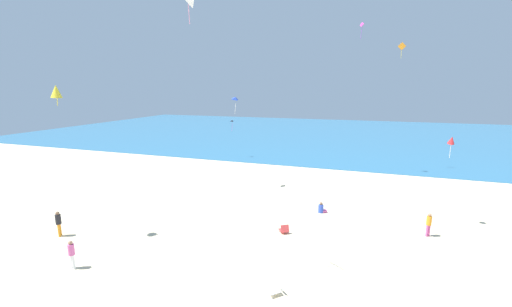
# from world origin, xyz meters

# --- Properties ---
(ground_plane) EXTENTS (120.00, 120.00, 0.00)m
(ground_plane) POSITION_xyz_m (0.00, 10.00, 0.00)
(ground_plane) COLOR beige
(ocean_water) EXTENTS (120.00, 60.00, 0.05)m
(ocean_water) POSITION_xyz_m (0.00, 54.41, 0.03)
(ocean_water) COLOR teal
(ocean_water) RESTS_ON ground_plane
(beach_chair_far_right) EXTENTS (0.80, 0.84, 0.60)m
(beach_chair_far_right) POSITION_xyz_m (2.35, 6.94, 0.25)
(beach_chair_far_right) COLOR #D13D3D
(beach_chair_far_right) RESTS_ON ground_plane
(beach_chair_near_camera) EXTENTS (0.82, 0.81, 0.57)m
(beach_chair_near_camera) POSITION_xyz_m (3.45, 0.90, 0.27)
(beach_chair_near_camera) COLOR white
(beach_chair_near_camera) RESTS_ON ground_plane
(person_0) EXTENTS (0.45, 0.45, 1.63)m
(person_0) POSITION_xyz_m (-10.81, 2.05, 0.94)
(person_0) COLOR orange
(person_0) RESTS_ON ground_plane
(person_1) EXTENTS (0.37, 0.37, 1.54)m
(person_1) POSITION_xyz_m (-6.92, -0.46, 0.89)
(person_1) COLOR white
(person_1) RESTS_ON ground_plane
(person_2) EXTENTS (0.42, 0.42, 1.51)m
(person_2) POSITION_xyz_m (10.95, 9.41, 0.87)
(person_2) COLOR #D8599E
(person_2) RESTS_ON ground_plane
(person_3) EXTENTS (0.74, 0.63, 0.82)m
(person_3) POSITION_xyz_m (4.16, 11.17, 0.30)
(person_3) COLOR blue
(person_3) RESTS_ON ground_plane
(kite_magenta) EXTENTS (0.39, 0.38, 1.62)m
(kite_magenta) POSITION_xyz_m (5.95, 23.39, 15.12)
(kite_magenta) COLOR #DB3DA8
(kite_black) EXTENTS (0.50, 0.54, 1.44)m
(kite_black) POSITION_xyz_m (-9.57, 26.76, 4.88)
(kite_black) COLOR black
(kite_blue) EXTENTS (0.67, 0.76, 1.52)m
(kite_blue) POSITION_xyz_m (-4.10, 14.78, 8.19)
(kite_blue) COLOR blue
(kite_orange) EXTENTS (0.83, 0.14, 1.64)m
(kite_orange) POSITION_xyz_m (10.07, 26.77, 13.39)
(kite_orange) COLOR orange
(kite_yellow) EXTENTS (0.75, 0.71, 1.18)m
(kite_yellow) POSITION_xyz_m (-9.79, 2.16, 8.89)
(kite_yellow) COLOR yellow
(kite_red) EXTENTS (0.48, 0.59, 1.46)m
(kite_red) POSITION_xyz_m (12.12, 11.54, 5.81)
(kite_red) COLOR red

